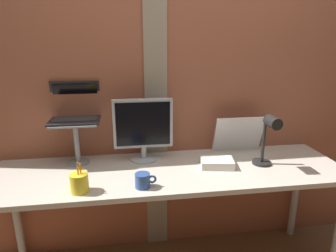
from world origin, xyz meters
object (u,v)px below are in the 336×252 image
(laptop, at_px, (76,108))
(coffee_mug, at_px, (143,181))
(whiteboard_panel, at_px, (238,134))
(desk_lamp, at_px, (268,136))
(pen_cup, at_px, (79,183))
(monitor, at_px, (143,127))

(laptop, xyz_separation_m, coffee_mug, (0.39, -0.46, -0.31))
(whiteboard_panel, xyz_separation_m, desk_lamp, (0.08, -0.28, 0.08))
(whiteboard_panel, bearing_deg, coffee_mug, -148.60)
(laptop, relative_size, desk_lamp, 0.91)
(desk_lamp, distance_m, pen_cup, 1.13)
(monitor, xyz_separation_m, pen_cup, (-0.36, -0.38, -0.18))
(coffee_mug, bearing_deg, desk_lamp, 10.80)
(laptop, bearing_deg, desk_lamp, -14.82)
(pen_cup, bearing_deg, laptop, 97.60)
(monitor, bearing_deg, whiteboard_panel, 3.71)
(monitor, distance_m, pen_cup, 0.56)
(laptop, relative_size, coffee_mug, 2.63)
(laptop, bearing_deg, coffee_mug, -49.27)
(desk_lamp, bearing_deg, pen_cup, -172.40)
(pen_cup, bearing_deg, desk_lamp, 7.60)
(whiteboard_panel, bearing_deg, monitor, -176.29)
(laptop, xyz_separation_m, desk_lamp, (1.17, -0.31, -0.14))
(whiteboard_panel, xyz_separation_m, coffee_mug, (-0.70, -0.43, -0.09))
(laptop, distance_m, whiteboard_panel, 1.11)
(desk_lamp, height_order, coffee_mug, desk_lamp)
(whiteboard_panel, height_order, pen_cup, whiteboard_panel)
(laptop, relative_size, pen_cup, 1.77)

